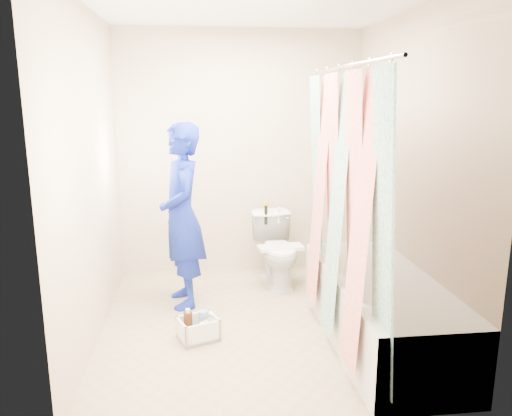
{
  "coord_description": "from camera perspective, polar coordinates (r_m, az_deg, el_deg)",
  "views": [
    {
      "loc": [
        -0.44,
        -3.65,
        1.77
      ],
      "look_at": [
        0.03,
        0.24,
        0.88
      ],
      "focal_mm": 35.0,
      "sensor_mm": 36.0,
      "label": 1
    }
  ],
  "objects": [
    {
      "name": "floor",
      "position": [
        4.08,
        0.05,
        -12.93
      ],
      "size": [
        2.6,
        2.6,
        0.0
      ],
      "primitive_type": "plane",
      "color": "tan",
      "rests_on": "ground"
    },
    {
      "name": "ceiling",
      "position": [
        3.73,
        0.06,
        22.49
      ],
      "size": [
        2.4,
        2.6,
        0.02
      ],
      "primitive_type": "cube",
      "color": "white",
      "rests_on": "wall_back"
    },
    {
      "name": "wall_back",
      "position": [
        5.0,
        -1.74,
        6.22
      ],
      "size": [
        2.4,
        0.02,
        2.4
      ],
      "primitive_type": "cube",
      "color": "#C7B599",
      "rests_on": "ground"
    },
    {
      "name": "wall_front",
      "position": [
        2.46,
        3.7,
        -0.65
      ],
      "size": [
        2.4,
        0.02,
        2.4
      ],
      "primitive_type": "cube",
      "color": "#C7B599",
      "rests_on": "ground"
    },
    {
      "name": "wall_left",
      "position": [
        3.77,
        -18.39,
        3.43
      ],
      "size": [
        0.02,
        2.6,
        2.4
      ],
      "primitive_type": "cube",
      "color": "#C7B599",
      "rests_on": "ground"
    },
    {
      "name": "wall_right",
      "position": [
        4.04,
        17.24,
        4.1
      ],
      "size": [
        0.02,
        2.6,
        2.4
      ],
      "primitive_type": "cube",
      "color": "#C7B599",
      "rests_on": "ground"
    },
    {
      "name": "bathtub",
      "position": [
        3.79,
        13.99,
        -11.01
      ],
      "size": [
        0.7,
        1.75,
        0.5
      ],
      "color": "silver",
      "rests_on": "ground"
    },
    {
      "name": "curtain_rod",
      "position": [
        3.37,
        10.13,
        15.65
      ],
      "size": [
        0.02,
        1.9,
        0.02
      ],
      "primitive_type": "cylinder",
      "rotation": [
        1.57,
        0.0,
        0.0
      ],
      "color": "silver",
      "rests_on": "wall_back"
    },
    {
      "name": "shower_curtain",
      "position": [
        3.45,
        9.53,
        0.04
      ],
      "size": [
        0.06,
        1.75,
        1.8
      ],
      "primitive_type": "cube",
      "color": "white",
      "rests_on": "curtain_rod"
    },
    {
      "name": "toilet",
      "position": [
        4.75,
        2.48,
        -4.82
      ],
      "size": [
        0.44,
        0.69,
        0.67
      ],
      "primitive_type": "imported",
      "rotation": [
        0.0,
        0.0,
        0.1
      ],
      "color": "white",
      "rests_on": "ground"
    },
    {
      "name": "tank_lid",
      "position": [
        4.63,
        2.83,
        -4.53
      ],
      "size": [
        0.43,
        0.22,
        0.03
      ],
      "primitive_type": "cube",
      "rotation": [
        0.0,
        0.0,
        0.1
      ],
      "color": "white",
      "rests_on": "toilet"
    },
    {
      "name": "tank_internals",
      "position": [
        4.82,
        1.53,
        -0.52
      ],
      "size": [
        0.16,
        0.05,
        0.22
      ],
      "color": "black",
      "rests_on": "toilet"
    },
    {
      "name": "plumber",
      "position": [
        4.23,
        -8.46,
        -0.93
      ],
      "size": [
        0.48,
        0.63,
        1.56
      ],
      "primitive_type": "imported",
      "rotation": [
        0.0,
        0.0,
        -1.37
      ],
      "color": "navy",
      "rests_on": "ground"
    },
    {
      "name": "cleaning_caddy",
      "position": [
        3.82,
        -6.48,
        -13.61
      ],
      "size": [
        0.34,
        0.3,
        0.21
      ],
      "rotation": [
        0.0,
        0.0,
        0.35
      ],
      "color": "white",
      "rests_on": "ground"
    }
  ]
}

